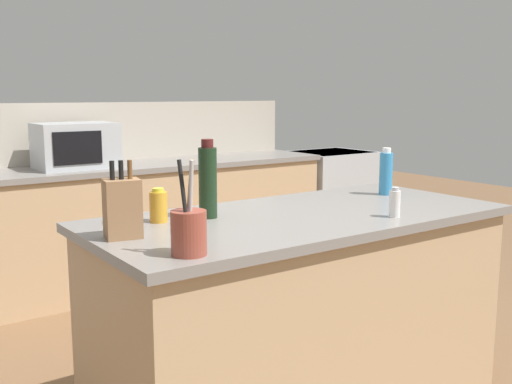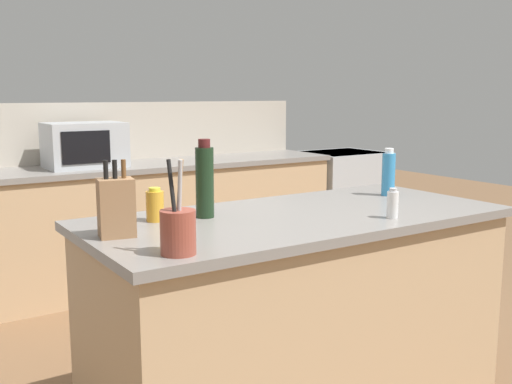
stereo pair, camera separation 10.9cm
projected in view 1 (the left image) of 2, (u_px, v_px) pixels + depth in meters
The scene contains 12 objects.
back_counter_run at pixel (151, 222), 4.70m from camera, with size 2.92×0.66×0.94m.
wall_backsplash at pixel (132, 131), 4.84m from camera, with size 2.88×0.03×0.46m, color #B2A899.
kitchen_island at pixel (300, 313), 2.75m from camera, with size 1.91×0.88×0.94m.
range_oven at pixel (330, 199), 5.76m from camera, with size 0.76×0.65×0.92m.
microwave at pixel (76, 146), 4.27m from camera, with size 0.54×0.39×0.32m.
knife_block at pixel (122, 208), 2.21m from camera, with size 0.15×0.12×0.29m.
utensil_crock at pixel (189, 231), 1.98m from camera, with size 0.12×0.12×0.32m.
wine_bottle at pixel (208, 181), 2.56m from camera, with size 0.08×0.08×0.34m.
salt_shaker at pixel (395, 203), 2.59m from camera, with size 0.05×0.05×0.13m.
dish_soap_bottle at pixel (386, 173), 3.15m from camera, with size 0.07×0.07×0.25m.
honey_jar at pixel (158, 206), 2.49m from camera, with size 0.07×0.07×0.14m.
spice_jar_paprika at pixel (122, 211), 2.46m from camera, with size 0.05×0.05×0.12m.
Camera 1 is at (-1.68, -2.03, 1.47)m, focal length 42.00 mm.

